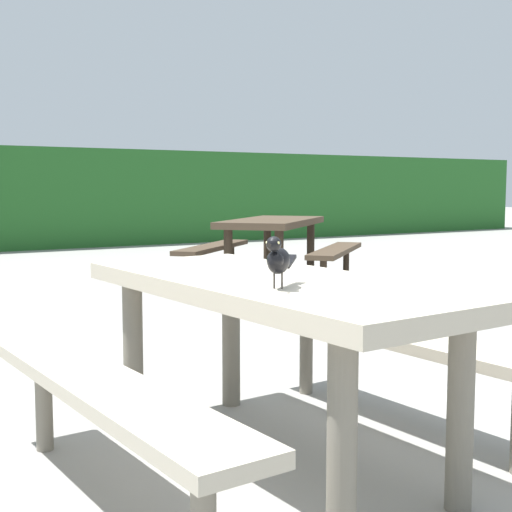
# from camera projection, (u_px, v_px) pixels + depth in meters

# --- Properties ---
(ground_plane) EXTENTS (60.00, 60.00, 0.00)m
(ground_plane) POSITION_uv_depth(u_px,v_px,m) (216.00, 495.00, 2.48)
(ground_plane) COLOR gray
(picnic_table_foreground) EXTENTS (1.79, 1.85, 0.74)m
(picnic_table_foreground) POSITION_uv_depth(u_px,v_px,m) (272.00, 324.00, 2.74)
(picnic_table_foreground) COLOR #B2A893
(picnic_table_foreground) RESTS_ON ground
(bird_grackle) EXTENTS (0.24, 0.20, 0.18)m
(bird_grackle) POSITION_uv_depth(u_px,v_px,m) (278.00, 259.00, 2.40)
(bird_grackle) COLOR black
(bird_grackle) RESTS_ON picnic_table_foreground
(picnic_table_mid_right) EXTENTS (2.39, 2.39, 0.74)m
(picnic_table_mid_right) POSITION_uv_depth(u_px,v_px,m) (273.00, 236.00, 7.63)
(picnic_table_mid_right) COLOR #473828
(picnic_table_mid_right) RESTS_ON ground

